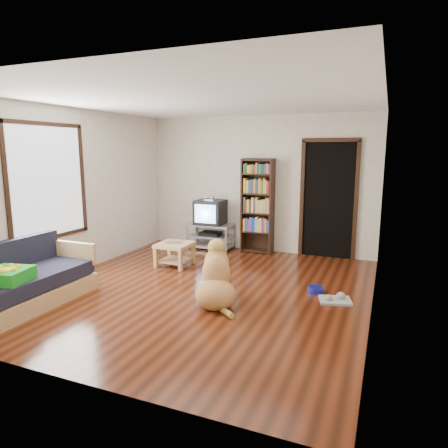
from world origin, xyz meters
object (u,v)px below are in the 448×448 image
at_px(grey_rag, 335,300).
at_px(coffee_table, 175,250).
at_px(sofa, 24,285).
at_px(dog, 216,280).
at_px(dog_bowl, 315,290).
at_px(tv_stand, 210,235).
at_px(laptop, 174,243).
at_px(bookshelf, 258,201).
at_px(green_cushion, 8,275).
at_px(crt_tv, 211,212).

relative_size(grey_rag, coffee_table, 0.73).
height_order(sofa, dog, sofa).
bearing_deg(dog_bowl, sofa, -150.98).
relative_size(tv_stand, dog, 0.97).
distance_m(dog_bowl, grey_rag, 0.39).
bearing_deg(dog_bowl, dog, -142.72).
height_order(laptop, sofa, sofa).
bearing_deg(dog_bowl, laptop, 171.46).
xyz_separation_m(bookshelf, sofa, (-1.92, -3.72, -0.74)).
xyz_separation_m(laptop, sofa, (-0.92, -2.24, -0.15)).
bearing_deg(tv_stand, green_cushion, -102.19).
distance_m(crt_tv, bookshelf, 0.99).
xyz_separation_m(green_cushion, bookshelf, (1.80, 4.03, 0.50)).
height_order(sofa, coffee_table, sofa).
bearing_deg(grey_rag, tv_stand, 143.34).
bearing_deg(dog, tv_stand, 115.74).
height_order(dog_bowl, tv_stand, tv_stand).
height_order(crt_tv, coffee_table, crt_tv).
bearing_deg(bookshelf, sofa, -117.32).
bearing_deg(grey_rag, dog_bowl, 140.19).
xyz_separation_m(grey_rag, sofa, (-3.67, -1.62, 0.25)).
xyz_separation_m(grey_rag, coffee_table, (-2.75, 0.65, 0.27)).
bearing_deg(coffee_table, dog, -43.73).
distance_m(green_cushion, bookshelf, 4.44).
distance_m(coffee_table, dog, 1.83).
bearing_deg(grey_rag, green_cushion, -151.54).
distance_m(dog_bowl, coffee_table, 2.50).
relative_size(laptop, coffee_table, 0.54).
distance_m(sofa, coffee_table, 2.45).
bearing_deg(laptop, dog, -69.99).
distance_m(bookshelf, dog, 2.82).
xyz_separation_m(dog_bowl, bookshelf, (-1.45, 1.85, 0.96)).
bearing_deg(grey_rag, coffee_table, 166.75).
bearing_deg(green_cushion, laptop, 59.67).
height_order(dog_bowl, grey_rag, dog_bowl).
distance_m(laptop, coffee_table, 0.14).
height_order(green_cushion, dog_bowl, green_cushion).
height_order(tv_stand, coffee_table, tv_stand).
bearing_deg(tv_stand, dog_bowl, -36.25).
relative_size(dog_bowl, dog, 0.24).
height_order(green_cushion, coffee_table, green_cushion).
relative_size(dog_bowl, bookshelf, 0.12).
bearing_deg(coffee_table, bookshelf, 55.36).
xyz_separation_m(tv_stand, crt_tv, (0.00, 0.02, 0.47)).
bearing_deg(bookshelf, laptop, -124.09).
xyz_separation_m(tv_stand, bookshelf, (0.95, 0.09, 0.73)).
xyz_separation_m(crt_tv, bookshelf, (0.95, 0.07, 0.26)).
height_order(laptop, grey_rag, laptop).
height_order(green_cushion, sofa, sofa).
bearing_deg(crt_tv, dog, -64.44).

